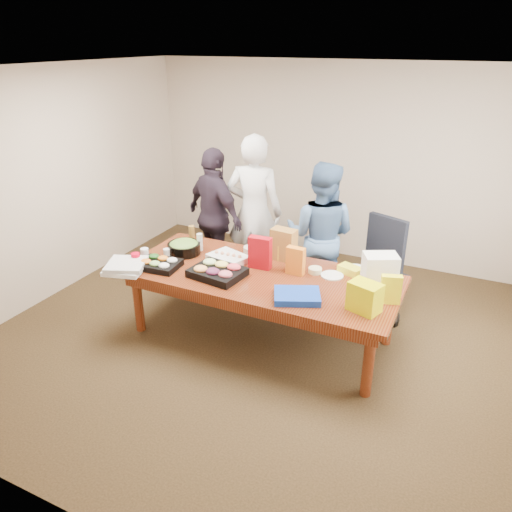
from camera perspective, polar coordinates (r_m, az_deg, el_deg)
The scene contains 36 objects.
floor at distance 5.33m, azimuth 0.55°, elevation -9.46°, with size 5.50×5.00×0.02m, color #47301E.
ceiling at distance 4.43m, azimuth 0.70°, elevation 21.20°, with size 5.50×5.00×0.02m, color white.
wall_back at distance 6.96m, azimuth 9.42°, elevation 10.72°, with size 5.50×0.04×2.70m, color beige.
wall_front at distance 2.88m, azimuth -21.17°, elevation -11.39°, with size 5.50×0.04×2.70m, color beige.
wall_left at distance 6.31m, azimuth -22.91°, elevation 7.73°, with size 0.04×5.00×2.70m, color beige.
conference_table at distance 5.12m, azimuth 0.56°, elevation -5.88°, with size 2.80×1.20×0.75m, color #4C1C0F.
office_chair at distance 5.53m, azimuth 14.28°, elevation -2.12°, with size 0.57×0.57×1.11m, color black.
person_center at distance 6.03m, azimuth -0.20°, elevation 5.14°, with size 0.71×0.46×1.94m, color silver.
person_right at distance 5.66m, azimuth 7.57°, elevation 2.44°, with size 0.84×0.65×1.72m, color #466796.
person_left at distance 6.20m, azimuth -4.84°, elevation 4.66°, with size 1.02×0.43×1.74m, color #281E2A.
veggie_tray at distance 5.17m, azimuth -11.30°, elevation -1.00°, with size 0.41×0.32×0.06m, color black.
fruit_tray at distance 4.90m, azimuth -4.55°, elevation -1.94°, with size 0.51×0.40×0.08m, color black.
sheet_cake at distance 5.22m, azimuth -3.31°, elevation -0.26°, with size 0.40×0.30×0.07m, color silver.
salad_bowl at distance 5.45m, azimuth -8.46°, elevation 0.90°, with size 0.36×0.36×0.12m, color black.
chip_bag_blue at distance 4.49m, azimuth 4.85°, elevation -4.71°, with size 0.42×0.31×0.06m, color #1138AB.
chip_bag_red at distance 5.00m, azimuth 0.47°, elevation 0.39°, with size 0.24×0.10×0.34m, color #AA0B15.
chip_bag_yellow at distance 4.53m, azimuth 15.57°, elevation -3.79°, with size 0.18×0.07×0.27m, color yellow.
chip_bag_orange at distance 4.90m, azimuth 4.67°, elevation -0.56°, with size 0.19×0.08×0.29m, color orange.
mayo_jar at distance 5.24m, azimuth 4.29°, elevation 0.31°, with size 0.10×0.10×0.15m, color white.
mustard_bottle at distance 5.22m, azimuth 2.76°, elevation 0.38°, with size 0.06×0.06×0.17m, color gold.
dressing_bottle at distance 5.69m, azimuth -7.55°, elevation 2.51°, with size 0.07×0.07×0.21m, color brown.
ranch_bottle at distance 5.49m, azimuth -6.63°, elevation 1.64°, with size 0.07×0.07×0.20m, color silver.
banana_bunch at distance 5.03m, azimuth 11.02°, elevation -1.63°, with size 0.23×0.14×0.08m, color yellow.
bread_loaf at distance 5.26m, azimuth 3.36°, elevation 0.28°, with size 0.31×0.13×0.12m, color #A3712C.
kraft_bag at distance 5.21m, azimuth 3.26°, elevation 1.37°, with size 0.26×0.15×0.35m, color #99662A.
red_cup at distance 5.29m, azimuth -13.95°, elevation -0.31°, with size 0.09×0.09×0.12m, color red.
clear_cup_a at distance 5.40m, azimuth -12.95°, elevation 0.29°, with size 0.09×0.09×0.12m, color white.
clear_cup_b at distance 5.38m, azimuth -10.46°, elevation 0.34°, with size 0.07×0.07×0.10m, color white.
pizza_box_lower at distance 5.19m, azimuth -15.06°, elevation -1.41°, with size 0.38×0.38×0.04m, color white.
pizza_box_upper at distance 5.17m, azimuth -15.01°, elevation -0.96°, with size 0.38×0.38×0.04m, color silver.
plate_a at distance 4.96m, azimuth 8.94°, elevation -2.28°, with size 0.23×0.23×0.01m, color white.
plate_b at distance 5.14m, azimuth 11.63°, elevation -1.47°, with size 0.22×0.22×0.01m, color white.
dip_bowl_a at distance 4.99m, azimuth 6.96°, elevation -1.69°, with size 0.14×0.14×0.05m, color beige.
dip_bowl_b at distance 5.42m, azimuth -0.60°, elevation 0.76°, with size 0.17×0.17×0.07m, color beige.
grocery_bag_white at distance 4.77m, azimuth 14.34°, elevation -1.72°, with size 0.31×0.22×0.34m, color white.
grocery_bag_yellow at distance 4.34m, azimuth 12.67°, elevation -4.74°, with size 0.27×0.19×0.27m, color #D2D000.
Camera 1 is at (1.85, -4.02, 2.95)m, focal length 34.01 mm.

